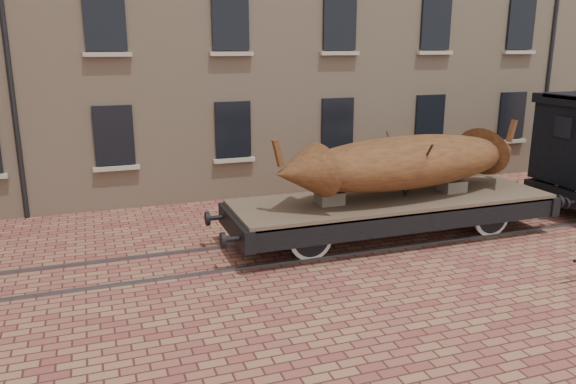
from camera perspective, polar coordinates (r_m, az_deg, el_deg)
name	(u,v)px	position (r m, az deg, el deg)	size (l,w,h in m)	color
ground	(381,239)	(14.25, 9.45, -4.76)	(90.00, 90.00, 0.00)	brown
rail_track	(381,238)	(14.24, 9.45, -4.64)	(30.00, 1.52, 0.06)	#59595E
flatcar_wagon	(392,206)	(14.12, 10.55, -1.37)	(9.03, 2.45, 1.36)	brown
iron_boat	(407,162)	(14.04, 11.99, 3.04)	(7.24, 2.80, 1.71)	brown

